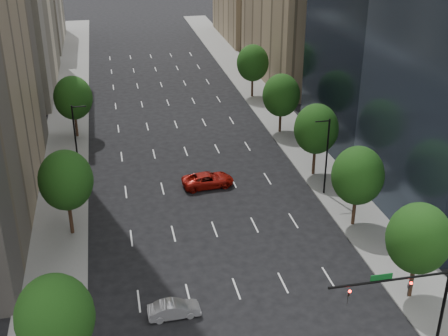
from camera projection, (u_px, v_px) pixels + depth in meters
sidewalk_left at (61, 197)px, 65.21m from camera, size 6.00×200.00×0.15m
sidewalk_right at (325, 173)px, 70.89m from camera, size 6.00×200.00×0.15m
filler_left at (26, 3)px, 126.93m from camera, size 14.00×26.00×18.00m
filler_right at (253, 2)px, 133.86m from camera, size 14.00×26.00×16.00m
tree_right_1 at (418, 238)px, 46.94m from camera, size 5.20×5.20×8.75m
tree_right_2 at (358, 176)px, 57.63m from camera, size 5.20×5.20×8.61m
tree_right_3 at (316, 129)px, 68.13m from camera, size 5.20×5.20×8.89m
tree_right_4 at (281, 95)px, 80.70m from camera, size 5.20×5.20×8.46m
tree_right_5 at (253, 63)px, 94.74m from camera, size 5.20×5.20×8.75m
tree_left_0 at (55, 317)px, 38.28m from camera, size 5.20×5.20×8.75m
tree_left_1 at (66, 180)px, 55.89m from camera, size 5.20×5.20×8.97m
tree_left_2 at (73, 98)px, 79.02m from camera, size 5.20×5.20×8.68m
streetlight_rn at (326, 155)px, 64.05m from camera, size 1.70×0.20×9.00m
streetlight_ln at (76, 139)px, 67.98m from camera, size 1.70×0.20×9.00m
traffic_signal at (414, 296)px, 41.24m from camera, size 9.12×0.40×7.38m
car_silver at (174, 309)px, 46.84m from camera, size 4.26×1.63×1.39m
car_red_far at (208, 180)px, 67.49m from camera, size 6.19×3.28×1.66m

